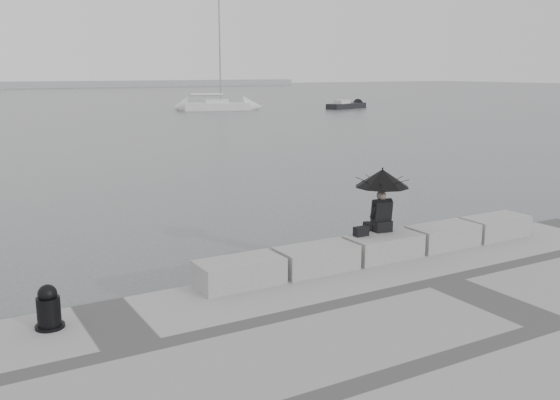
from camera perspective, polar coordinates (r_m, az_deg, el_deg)
ground at (r=13.92m, az=8.18°, el=-6.78°), size 360.00×360.00×0.00m
stone_block_far_left at (r=11.58m, az=-3.73°, el=-6.64°), size 1.60×0.80×0.50m
stone_block_left at (r=12.39m, az=3.36°, el=-5.39°), size 1.60×0.80×0.50m
stone_block_centre at (r=13.37m, az=9.46°, el=-4.24°), size 1.60×0.80×0.50m
stone_block_right at (r=14.48m, az=14.67°, el=-3.22°), size 1.60×0.80×0.50m
stone_block_far_right at (r=15.70m, az=19.10°, el=-2.34°), size 1.60×0.80×0.50m
seated_person at (r=13.43m, az=9.34°, el=1.33°), size 1.16×1.16×1.39m
bag at (r=13.16m, az=7.42°, el=-2.87°), size 0.30×0.17×0.20m
mooring_bollard at (r=10.34m, az=-20.39°, el=-9.40°), size 0.45×0.45×0.71m
sailboat_right at (r=70.58m, az=-5.80°, el=8.60°), size 7.56×4.56×12.90m
small_motorboat at (r=73.80m, az=6.09°, el=8.57°), size 5.94×3.21×1.10m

